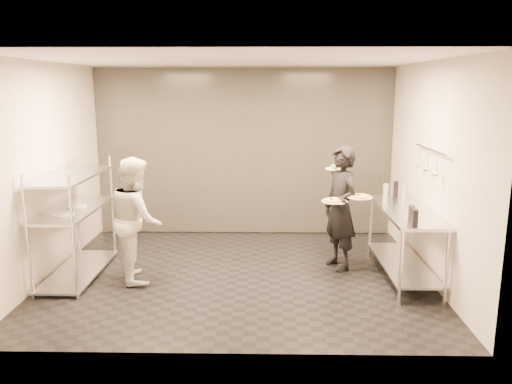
{
  "coord_description": "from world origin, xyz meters",
  "views": [
    {
      "loc": [
        0.36,
        -6.29,
        2.48
      ],
      "look_at": [
        0.24,
        0.2,
        1.1
      ],
      "focal_mm": 35.0,
      "sensor_mm": 36.0,
      "label": 1
    }
  ],
  "objects_px": {
    "waiter": "(341,208)",
    "chef": "(136,219)",
    "bottle_green": "(386,193)",
    "bottle_dark": "(396,189)",
    "salad_plate": "(335,167)",
    "pos_monitor": "(413,216)",
    "pizza_plate_far": "(360,196)",
    "pass_rack": "(75,219)",
    "pizza_plate_near": "(335,201)",
    "prep_counter": "(404,231)",
    "bottle_clear": "(404,193)"
  },
  "relations": [
    {
      "from": "pass_rack",
      "to": "pizza_plate_far",
      "type": "relative_size",
      "value": 4.97
    },
    {
      "from": "pizza_plate_near",
      "to": "bottle_clear",
      "type": "relative_size",
      "value": 1.56
    },
    {
      "from": "pass_rack",
      "to": "pizza_plate_far",
      "type": "xyz_separation_m",
      "value": [
        3.74,
        0.08,
        0.3
      ]
    },
    {
      "from": "chef",
      "to": "salad_plate",
      "type": "xyz_separation_m",
      "value": [
        2.63,
        0.73,
        0.56
      ]
    },
    {
      "from": "pizza_plate_near",
      "to": "bottle_green",
      "type": "relative_size",
      "value": 1.38
    },
    {
      "from": "chef",
      "to": "pos_monitor",
      "type": "xyz_separation_m",
      "value": [
        3.36,
        -0.61,
        0.22
      ]
    },
    {
      "from": "bottle_clear",
      "to": "pass_rack",
      "type": "bearing_deg",
      "value": -173.41
    },
    {
      "from": "bottle_green",
      "to": "salad_plate",
      "type": "bearing_deg",
      "value": 167.45
    },
    {
      "from": "salad_plate",
      "to": "bottle_green",
      "type": "relative_size",
      "value": 1.07
    },
    {
      "from": "pass_rack",
      "to": "bottle_green",
      "type": "distance_m",
      "value": 4.21
    },
    {
      "from": "waiter",
      "to": "bottle_green",
      "type": "xyz_separation_m",
      "value": [
        0.63,
        0.14,
        0.19
      ]
    },
    {
      "from": "waiter",
      "to": "bottle_green",
      "type": "bearing_deg",
      "value": 77.53
    },
    {
      "from": "prep_counter",
      "to": "pizza_plate_far",
      "type": "relative_size",
      "value": 5.59
    },
    {
      "from": "pizza_plate_far",
      "to": "bottle_green",
      "type": "distance_m",
      "value": 0.57
    },
    {
      "from": "pass_rack",
      "to": "chef",
      "type": "relative_size",
      "value": 1.0
    },
    {
      "from": "bottle_dark",
      "to": "pizza_plate_far",
      "type": "bearing_deg",
      "value": -134.1
    },
    {
      "from": "pass_rack",
      "to": "chef",
      "type": "xyz_separation_m",
      "value": [
        0.85,
        -0.11,
        0.03
      ]
    },
    {
      "from": "prep_counter",
      "to": "bottle_clear",
      "type": "relative_size",
      "value": 8.26
    },
    {
      "from": "salad_plate",
      "to": "chef",
      "type": "bearing_deg",
      "value": -164.52
    },
    {
      "from": "chef",
      "to": "pizza_plate_far",
      "type": "bearing_deg",
      "value": -107.14
    },
    {
      "from": "pizza_plate_far",
      "to": "pos_monitor",
      "type": "distance_m",
      "value": 0.93
    },
    {
      "from": "bottle_dark",
      "to": "pass_rack",
      "type": "bearing_deg",
      "value": -170.4
    },
    {
      "from": "chef",
      "to": "salad_plate",
      "type": "height_order",
      "value": "chef"
    },
    {
      "from": "pass_rack",
      "to": "salad_plate",
      "type": "xyz_separation_m",
      "value": [
        3.48,
        0.62,
        0.6
      ]
    },
    {
      "from": "bottle_clear",
      "to": "prep_counter",
      "type": "bearing_deg",
      "value": -102.44
    },
    {
      "from": "bottle_green",
      "to": "bottle_dark",
      "type": "bearing_deg",
      "value": 52.88
    },
    {
      "from": "pizza_plate_near",
      "to": "bottle_green",
      "type": "bearing_deg",
      "value": 26.87
    },
    {
      "from": "waiter",
      "to": "pizza_plate_far",
      "type": "relative_size",
      "value": 5.28
    },
    {
      "from": "waiter",
      "to": "chef",
      "type": "bearing_deg",
      "value": -105.52
    },
    {
      "from": "prep_counter",
      "to": "salad_plate",
      "type": "distance_m",
      "value": 1.28
    },
    {
      "from": "chef",
      "to": "pizza_plate_far",
      "type": "relative_size",
      "value": 4.99
    },
    {
      "from": "waiter",
      "to": "chef",
      "type": "xyz_separation_m",
      "value": [
        -2.69,
        -0.44,
        -0.05
      ]
    },
    {
      "from": "prep_counter",
      "to": "waiter",
      "type": "bearing_deg",
      "value": 157.82
    },
    {
      "from": "pizza_plate_near",
      "to": "salad_plate",
      "type": "bearing_deg",
      "value": 83.44
    },
    {
      "from": "prep_counter",
      "to": "chef",
      "type": "distance_m",
      "value": 3.49
    },
    {
      "from": "pos_monitor",
      "to": "salad_plate",
      "type": "bearing_deg",
      "value": 123.08
    },
    {
      "from": "pass_rack",
      "to": "waiter",
      "type": "relative_size",
      "value": 0.94
    },
    {
      "from": "pass_rack",
      "to": "chef",
      "type": "height_order",
      "value": "chef"
    },
    {
      "from": "pizza_plate_far",
      "to": "pass_rack",
      "type": "bearing_deg",
      "value": -178.71
    },
    {
      "from": "pizza_plate_far",
      "to": "salad_plate",
      "type": "bearing_deg",
      "value": 116.28
    },
    {
      "from": "prep_counter",
      "to": "bottle_dark",
      "type": "distance_m",
      "value": 0.85
    },
    {
      "from": "pass_rack",
      "to": "pos_monitor",
      "type": "bearing_deg",
      "value": -9.67
    },
    {
      "from": "pass_rack",
      "to": "pizza_plate_near",
      "type": "height_order",
      "value": "pass_rack"
    },
    {
      "from": "pos_monitor",
      "to": "bottle_green",
      "type": "distance_m",
      "value": 1.18
    },
    {
      "from": "pass_rack",
      "to": "bottle_clear",
      "type": "distance_m",
      "value": 4.48
    },
    {
      "from": "pizza_plate_near",
      "to": "salad_plate",
      "type": "distance_m",
      "value": 0.64
    },
    {
      "from": "pos_monitor",
      "to": "bottle_clear",
      "type": "xyz_separation_m",
      "value": [
        0.23,
        1.23,
        0.01
      ]
    },
    {
      "from": "pos_monitor",
      "to": "bottle_dark",
      "type": "distance_m",
      "value": 1.47
    },
    {
      "from": "pizza_plate_near",
      "to": "bottle_dark",
      "type": "height_order",
      "value": "bottle_dark"
    },
    {
      "from": "chef",
      "to": "pizza_plate_near",
      "type": "distance_m",
      "value": 2.59
    }
  ]
}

